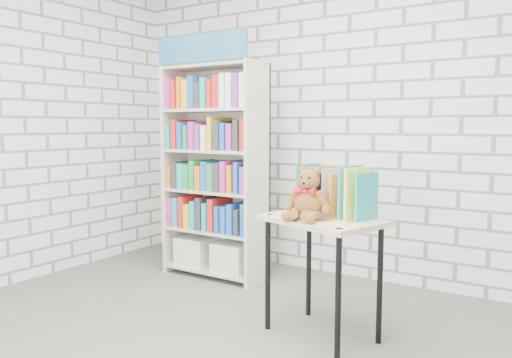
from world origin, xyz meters
The scene contains 5 objects.
room_shell centered at (0.00, 0.00, 1.78)m, with size 4.52×4.02×2.81m.
bookshelf centered at (-0.96, 1.36, 0.95)m, with size 0.92×0.36×2.08m.
display_table centered at (0.39, 0.70, 0.65)m, with size 0.82×0.68×0.76m.
table_books centered at (0.42, 0.81, 0.91)m, with size 0.54×0.35×0.29m.
teddy_bear centered at (0.33, 0.60, 0.89)m, with size 0.30×0.28×0.32m.
Camera 1 is at (1.69, -2.08, 1.33)m, focal length 35.00 mm.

